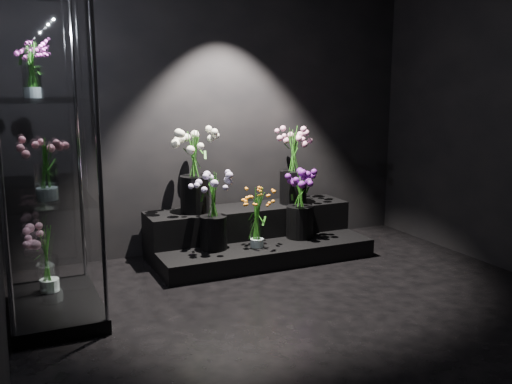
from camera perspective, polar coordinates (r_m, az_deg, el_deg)
floor at (r=4.05m, az=7.01°, el=-12.67°), size 4.00×4.00×0.00m
wall_back at (r=5.51m, az=-3.67°, el=8.73°), size 4.00×0.00×4.00m
display_riser at (r=5.41m, az=-0.20°, el=-4.38°), size 1.98×0.88×0.44m
display_case at (r=4.08m, az=-20.37°, el=3.01°), size 0.60×1.00×2.20m
bouquet_orange_bells at (r=5.04m, az=0.10°, el=-2.50°), size 0.31×0.31×0.54m
bouquet_lilac at (r=4.97m, az=-4.30°, el=-1.14°), size 0.44×0.44×0.71m
bouquet_purple at (r=5.34m, az=4.44°, el=-0.98°), size 0.35×0.35×0.65m
bouquet_cream_roses at (r=5.17m, az=-6.18°, el=2.54°), size 0.48×0.48×0.74m
bouquet_pink_roses at (r=5.54m, az=3.77°, el=3.04°), size 0.36×0.36×0.74m
bouquet_case_pink at (r=3.93m, az=-20.30°, el=2.31°), size 0.37×0.37×0.40m
bouquet_case_magenta at (r=4.19m, az=-21.59°, el=11.35°), size 0.27×0.27×0.37m
bouquet_case_base_pink at (r=4.44m, az=-20.12°, el=-6.17°), size 0.32×0.32×0.49m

